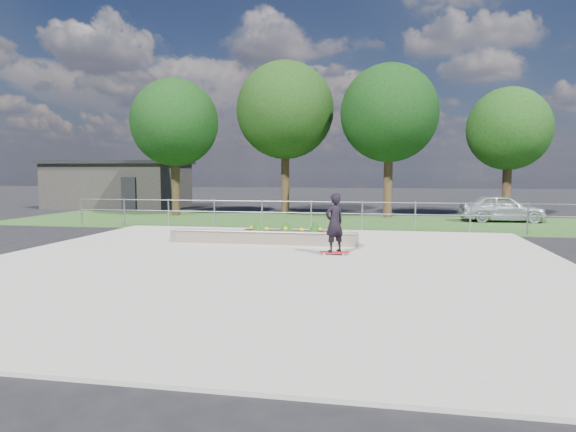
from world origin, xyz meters
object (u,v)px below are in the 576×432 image
Objects in this scene: planter_bed at (285,233)px; skateboarder at (334,223)px; parked_car at (502,208)px; grind_ledge at (262,237)px.

skateboarder reaches higher than planter_bed.
planter_bed is 11.82m from parked_car.
skateboarder is 12.99m from parked_car.
grind_ledge is at bearing 133.53° from parked_car.
parked_car reaches higher than grind_ledge.
grind_ledge is 2.00× the size of planter_bed.
skateboarder reaches higher than parked_car.
parked_car is at bearing 46.07° from grind_ledge.
skateboarder is (1.98, -3.11, 0.69)m from planter_bed.
grind_ledge is at bearing 145.22° from skateboarder.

